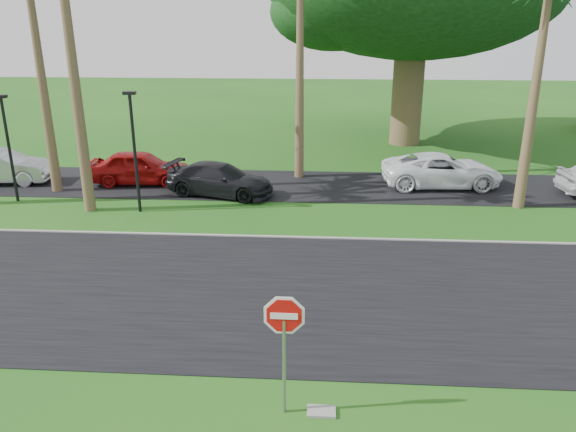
# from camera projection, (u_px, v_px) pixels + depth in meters

# --- Properties ---
(ground) EXTENTS (120.00, 120.00, 0.00)m
(ground) POSITION_uv_depth(u_px,v_px,m) (273.00, 329.00, 13.67)
(ground) COLOR #194F13
(ground) RESTS_ON ground
(road) EXTENTS (120.00, 8.00, 0.02)m
(road) POSITION_uv_depth(u_px,v_px,m) (279.00, 291.00, 15.55)
(road) COLOR black
(road) RESTS_ON ground
(parking_strip) EXTENTS (120.00, 5.00, 0.02)m
(parking_strip) POSITION_uv_depth(u_px,v_px,m) (298.00, 185.00, 25.43)
(parking_strip) COLOR black
(parking_strip) RESTS_ON ground
(curb) EXTENTS (120.00, 0.12, 0.06)m
(curb) POSITION_uv_depth(u_px,v_px,m) (288.00, 237.00, 19.35)
(curb) COLOR gray
(curb) RESTS_ON ground
(stop_sign_near) EXTENTS (1.05, 0.07, 2.62)m
(stop_sign_near) POSITION_uv_depth(u_px,v_px,m) (284.00, 331.00, 10.23)
(stop_sign_near) COLOR gray
(stop_sign_near) RESTS_ON ground
(streetlight_left) EXTENTS (0.45, 0.25, 4.34)m
(streetlight_left) POSITION_uv_depth(u_px,v_px,m) (8.00, 141.00, 22.48)
(streetlight_left) COLOR black
(streetlight_left) RESTS_ON ground
(streetlight_right) EXTENTS (0.45, 0.25, 4.64)m
(streetlight_right) POSITION_uv_depth(u_px,v_px,m) (134.00, 145.00, 21.15)
(streetlight_right) COLOR black
(streetlight_right) RESTS_ON ground
(car_silver) EXTENTS (4.72, 2.06, 1.51)m
(car_silver) POSITION_uv_depth(u_px,v_px,m) (0.00, 167.00, 25.53)
(car_silver) COLOR #B1B3B8
(car_silver) RESTS_ON ground
(car_red) EXTENTS (4.58, 2.06, 1.53)m
(car_red) POSITION_uv_depth(u_px,v_px,m) (140.00, 168.00, 25.44)
(car_red) COLOR #970C0C
(car_red) RESTS_ON ground
(car_dark) EXTENTS (4.95, 2.94, 1.34)m
(car_dark) POSITION_uv_depth(u_px,v_px,m) (220.00, 180.00, 23.85)
(car_dark) COLOR black
(car_dark) RESTS_ON ground
(car_minivan) EXTENTS (5.41, 2.77, 1.46)m
(car_minivan) POSITION_uv_depth(u_px,v_px,m) (442.00, 171.00, 25.07)
(car_minivan) COLOR white
(car_minivan) RESTS_ON ground
(utility_slab) EXTENTS (0.55, 0.36, 0.06)m
(utility_slab) POSITION_uv_depth(u_px,v_px,m) (321.00, 412.00, 10.77)
(utility_slab) COLOR gray
(utility_slab) RESTS_ON ground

